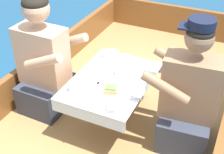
# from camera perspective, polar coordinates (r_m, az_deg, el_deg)

# --- Properties ---
(ground_plane) EXTENTS (60.00, 60.00, 0.00)m
(ground_plane) POSITION_cam_1_polar(r_m,az_deg,el_deg) (2.86, -0.03, -12.53)
(ground_plane) COLOR navy
(boat_deck) EXTENTS (1.80, 3.80, 0.31)m
(boat_deck) POSITION_cam_1_polar(r_m,az_deg,el_deg) (2.75, -0.03, -10.28)
(boat_deck) COLOR #A87F4C
(boat_deck) RESTS_ON ground_plane
(gunwale_port) EXTENTS (0.06, 3.80, 0.31)m
(gunwale_port) POSITION_cam_1_polar(r_m,az_deg,el_deg) (2.95, -15.50, -0.52)
(gunwale_port) COLOR brown
(gunwale_port) RESTS_ON boat_deck
(gunwale_starboard) EXTENTS (0.06, 3.80, 0.31)m
(gunwale_starboard) POSITION_cam_1_polar(r_m,az_deg,el_deg) (2.40, 19.42, -10.49)
(gunwale_starboard) COLOR brown
(gunwale_starboard) RESTS_ON boat_deck
(bow_coaming) EXTENTS (1.68, 0.06, 0.36)m
(bow_coaming) POSITION_cam_1_polar(r_m,az_deg,el_deg) (4.07, 11.42, 10.27)
(bow_coaming) COLOR brown
(bow_coaming) RESTS_ON boat_deck
(cockpit_table) EXTENTS (0.57, 0.81, 0.41)m
(cockpit_table) POSITION_cam_1_polar(r_m,az_deg,el_deg) (2.42, 0.00, -1.30)
(cockpit_table) COLOR #B2B2B7
(cockpit_table) RESTS_ON boat_deck
(person_port) EXTENTS (0.53, 0.45, 1.01)m
(person_port) POSITION_cam_1_polar(r_m,az_deg,el_deg) (2.62, -12.27, 1.99)
(person_port) COLOR #333847
(person_port) RESTS_ON boat_deck
(person_starboard) EXTENTS (0.55, 0.48, 1.00)m
(person_starboard) POSITION_cam_1_polar(r_m,az_deg,el_deg) (2.30, 13.78, -3.77)
(person_starboard) COLOR #333847
(person_starboard) RESTS_ON boat_deck
(plate_sandwich) EXTENTS (0.18, 0.18, 0.01)m
(plate_sandwich) POSITION_cam_1_polar(r_m,az_deg,el_deg) (2.25, -0.20, -2.78)
(plate_sandwich) COLOR silver
(plate_sandwich) RESTS_ON cockpit_table
(plate_bread) EXTENTS (0.17, 0.17, 0.01)m
(plate_bread) POSITION_cam_1_polar(r_m,az_deg,el_deg) (2.56, -2.21, 2.15)
(plate_bread) COLOR silver
(plate_bread) RESTS_ON cockpit_table
(sandwich) EXTENTS (0.12, 0.12, 0.05)m
(sandwich) POSITION_cam_1_polar(r_m,az_deg,el_deg) (2.23, -0.20, -2.22)
(sandwich) COLOR tan
(sandwich) RESTS_ON plate_sandwich
(bowl_port_near) EXTENTS (0.15, 0.15, 0.04)m
(bowl_port_near) POSITION_cam_1_polar(r_m,az_deg,el_deg) (2.10, 0.94, -5.34)
(bowl_port_near) COLOR silver
(bowl_port_near) RESTS_ON cockpit_table
(bowl_starboard_near) EXTENTS (0.14, 0.14, 0.04)m
(bowl_starboard_near) POSITION_cam_1_polar(r_m,az_deg,el_deg) (2.45, 2.10, 1.02)
(bowl_starboard_near) COLOR silver
(bowl_starboard_near) RESTS_ON cockpit_table
(bowl_center_far) EXTENTS (0.13, 0.13, 0.04)m
(bowl_center_far) POSITION_cam_1_polar(r_m,az_deg,el_deg) (2.37, -4.73, -0.33)
(bowl_center_far) COLOR silver
(bowl_center_far) RESTS_ON cockpit_table
(bowl_port_far) EXTENTS (0.14, 0.14, 0.04)m
(bowl_port_far) POSITION_cam_1_polar(r_m,az_deg,el_deg) (2.68, -0.21, 4.21)
(bowl_port_far) COLOR silver
(bowl_port_far) RESTS_ON cockpit_table
(coffee_cup_port) EXTENTS (0.09, 0.06, 0.07)m
(coffee_cup_port) POSITION_cam_1_polar(r_m,az_deg,el_deg) (2.59, 2.70, 3.37)
(coffee_cup_port) COLOR silver
(coffee_cup_port) RESTS_ON cockpit_table
(coffee_cup_starboard) EXTENTS (0.10, 0.07, 0.07)m
(coffee_cup_starboard) POSITION_cam_1_polar(r_m,az_deg,el_deg) (2.28, -7.07, -1.69)
(coffee_cup_starboard) COLOR silver
(coffee_cup_starboard) RESTS_ON cockpit_table
(utensil_spoon_port) EXTENTS (0.15, 0.11, 0.01)m
(utensil_spoon_port) POSITION_cam_1_polar(r_m,az_deg,el_deg) (2.36, -2.54, -0.97)
(utensil_spoon_port) COLOR silver
(utensil_spoon_port) RESTS_ON cockpit_table
(utensil_spoon_center) EXTENTS (0.08, 0.16, 0.01)m
(utensil_spoon_center) POSITION_cam_1_polar(r_m,az_deg,el_deg) (2.31, 3.43, -1.85)
(utensil_spoon_center) COLOR silver
(utensil_spoon_center) RESTS_ON cockpit_table
(utensil_spoon_starboard) EXTENTS (0.12, 0.14, 0.01)m
(utensil_spoon_starboard) POSITION_cam_1_polar(r_m,az_deg,el_deg) (2.22, -6.85, -3.77)
(utensil_spoon_starboard) COLOR silver
(utensil_spoon_starboard) RESTS_ON cockpit_table
(utensil_fork_port) EXTENTS (0.03, 0.17, 0.00)m
(utensil_fork_port) POSITION_cam_1_polar(r_m,az_deg,el_deg) (2.31, -3.23, -1.80)
(utensil_fork_port) COLOR silver
(utensil_fork_port) RESTS_ON cockpit_table
(utensil_knife_port) EXTENTS (0.03, 0.17, 0.00)m
(utensil_knife_port) POSITION_cam_1_polar(r_m,az_deg,el_deg) (2.46, -4.63, 0.51)
(utensil_knife_port) COLOR silver
(utensil_knife_port) RESTS_ON cockpit_table
(utensil_knife_starboard) EXTENTS (0.17, 0.07, 0.00)m
(utensil_knife_starboard) POSITION_cam_1_polar(r_m,az_deg,el_deg) (2.20, 3.61, -3.98)
(utensil_knife_starboard) COLOR silver
(utensil_knife_starboard) RESTS_ON cockpit_table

